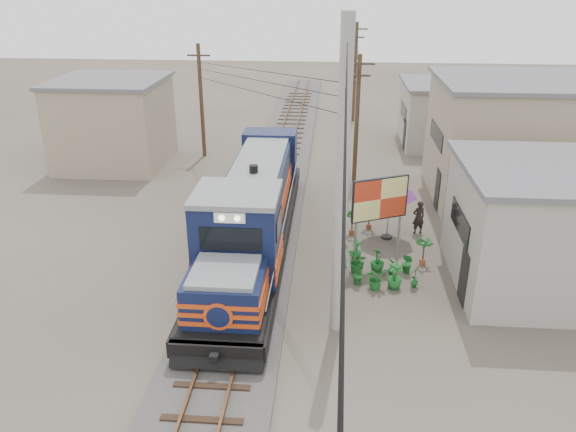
# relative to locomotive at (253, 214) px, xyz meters

# --- Properties ---
(ground) EXTENTS (120.00, 120.00, 0.00)m
(ground) POSITION_rel_locomotive_xyz_m (0.00, -4.84, -1.74)
(ground) COLOR #473F35
(ground) RESTS_ON ground
(ballast) EXTENTS (3.60, 70.00, 0.16)m
(ballast) POSITION_rel_locomotive_xyz_m (0.00, 5.16, -1.66)
(ballast) COLOR #595651
(ballast) RESTS_ON ground
(track) EXTENTS (1.15, 70.00, 0.12)m
(track) POSITION_rel_locomotive_xyz_m (0.00, 5.16, -1.48)
(track) COLOR #51331E
(track) RESTS_ON ground
(locomotive) EXTENTS (2.96, 16.12, 4.00)m
(locomotive) POSITION_rel_locomotive_xyz_m (0.00, 0.00, 0.00)
(locomotive) COLOR black
(locomotive) RESTS_ON ground
(utility_pole_main) EXTENTS (0.40, 0.40, 10.00)m
(utility_pole_main) POSITION_rel_locomotive_xyz_m (3.50, -5.34, 3.26)
(utility_pole_main) COLOR #9E9B93
(utility_pole_main) RESTS_ON ground
(wooden_pole_mid) EXTENTS (1.60, 0.24, 7.00)m
(wooden_pole_mid) POSITION_rel_locomotive_xyz_m (4.50, 9.16, 1.94)
(wooden_pole_mid) COLOR #4C3826
(wooden_pole_mid) RESTS_ON ground
(wooden_pole_far) EXTENTS (1.60, 0.24, 7.50)m
(wooden_pole_far) POSITION_rel_locomotive_xyz_m (4.80, 23.16, 2.19)
(wooden_pole_far) COLOR #4C3826
(wooden_pole_far) RESTS_ON ground
(wooden_pole_left) EXTENTS (1.60, 0.24, 7.00)m
(wooden_pole_left) POSITION_rel_locomotive_xyz_m (-5.00, 13.16, 1.94)
(wooden_pole_left) COLOR #4C3826
(wooden_pole_left) RESTS_ON ground
(power_lines) EXTENTS (9.65, 19.00, 3.30)m
(power_lines) POSITION_rel_locomotive_xyz_m (-0.14, 3.66, 5.82)
(power_lines) COLOR black
(power_lines) RESTS_ON ground
(shophouse_front) EXTENTS (7.35, 6.30, 4.70)m
(shophouse_front) POSITION_rel_locomotive_xyz_m (11.50, -1.84, 0.62)
(shophouse_front) COLOR gray
(shophouse_front) RESTS_ON ground
(shophouse_mid) EXTENTS (8.40, 7.35, 6.20)m
(shophouse_mid) POSITION_rel_locomotive_xyz_m (12.50, 7.16, 1.37)
(shophouse_mid) COLOR gray
(shophouse_mid) RESTS_ON ground
(shophouse_back) EXTENTS (6.30, 6.30, 4.20)m
(shophouse_back) POSITION_rel_locomotive_xyz_m (11.00, 17.16, 0.37)
(shophouse_back) COLOR gray
(shophouse_back) RESTS_ON ground
(shophouse_left) EXTENTS (6.30, 6.30, 5.20)m
(shophouse_left) POSITION_rel_locomotive_xyz_m (-10.00, 11.16, 0.87)
(shophouse_left) COLOR gray
(shophouse_left) RESTS_ON ground
(billboard) EXTENTS (2.22, 1.11, 3.69)m
(billboard) POSITION_rel_locomotive_xyz_m (5.12, -0.65, 0.99)
(billboard) COLOR #99999E
(billboard) RESTS_ON ground
(market_umbrella) EXTENTS (3.04, 3.04, 2.63)m
(market_umbrella) POSITION_rel_locomotive_xyz_m (5.76, 1.76, 0.57)
(market_umbrella) COLOR black
(market_umbrella) RESTS_ON ground
(vendor) EXTENTS (0.67, 0.55, 1.58)m
(vendor) POSITION_rel_locomotive_xyz_m (7.17, 2.35, -0.95)
(vendor) COLOR black
(vendor) RESTS_ON ground
(plant_nursery) EXTENTS (3.36, 3.26, 1.01)m
(plant_nursery) POSITION_rel_locomotive_xyz_m (4.81, -1.79, -1.30)
(plant_nursery) COLOR #1C6225
(plant_nursery) RESTS_ON ground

